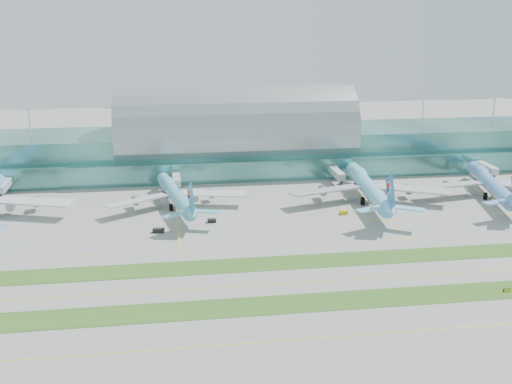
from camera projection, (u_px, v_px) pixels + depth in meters
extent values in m
plane|color=gray|center=(280.00, 265.00, 208.39)|extent=(700.00, 700.00, 0.00)
cube|color=#3D7A75|center=(235.00, 150.00, 329.06)|extent=(340.00, 42.00, 20.00)
cube|color=#3D7A75|center=(241.00, 171.00, 307.67)|extent=(340.00, 8.00, 10.00)
ellipsoid|color=#9EA5A8|center=(235.00, 130.00, 326.25)|extent=(340.00, 46.20, 16.17)
cylinder|color=white|center=(235.00, 115.00, 324.01)|extent=(0.80, 0.80, 16.00)
cube|color=#B2B7B7|center=(5.00, 184.00, 282.40)|extent=(3.50, 22.00, 3.00)
cylinder|color=black|center=(1.00, 198.00, 273.88)|extent=(1.00, 1.00, 4.00)
cube|color=#B2B7B7|center=(176.00, 178.00, 292.78)|extent=(3.50, 22.00, 3.00)
cylinder|color=black|center=(177.00, 191.00, 284.27)|extent=(1.00, 1.00, 4.00)
cube|color=#B2B7B7|center=(336.00, 172.00, 303.17)|extent=(3.50, 22.00, 3.00)
cylinder|color=black|center=(341.00, 185.00, 294.65)|extent=(1.00, 1.00, 4.00)
cube|color=#B2B7B7|center=(485.00, 166.00, 313.56)|extent=(3.50, 22.00, 3.00)
cylinder|color=black|center=(494.00, 179.00, 305.04)|extent=(1.00, 1.00, 4.00)
cube|color=#2D591E|center=(298.00, 303.00, 181.78)|extent=(420.00, 12.00, 0.08)
cube|color=#2D591E|center=(279.00, 263.00, 210.28)|extent=(420.00, 12.00, 0.08)
cube|color=yellow|center=(314.00, 338.00, 162.80)|extent=(420.00, 0.35, 0.01)
cube|color=yellow|center=(289.00, 283.00, 195.09)|extent=(420.00, 0.35, 0.01)
cube|color=yellow|center=(271.00, 246.00, 225.48)|extent=(420.00, 0.35, 0.01)
cube|color=yellow|center=(262.00, 225.00, 246.38)|extent=(420.00, 0.35, 0.01)
cube|color=silver|center=(34.00, 202.00, 255.72)|extent=(32.55, 17.45, 1.29)
cylinder|color=gray|center=(24.00, 203.00, 260.74)|extent=(3.96, 6.03, 3.59)
cylinder|color=#60BAD3|center=(176.00, 195.00, 266.56)|extent=(15.34, 55.69, 5.56)
ellipsoid|color=#60BAD3|center=(168.00, 182.00, 280.30)|extent=(8.20, 17.57, 3.96)
cone|color=#60BAD3|center=(162.00, 177.00, 293.81)|extent=(6.27, 5.40, 5.56)
cone|color=#60BAD3|center=(193.00, 215.00, 237.70)|extent=(6.63, 8.88, 5.28)
cube|color=silver|center=(137.00, 201.00, 260.11)|extent=(26.35, 20.06, 1.10)
cylinder|color=gray|center=(146.00, 201.00, 266.27)|extent=(3.88, 5.39, 3.05)
cube|color=silver|center=(214.00, 193.00, 269.95)|extent=(27.71, 12.10, 1.10)
cylinder|color=gray|center=(202.00, 195.00, 273.65)|extent=(3.88, 5.39, 3.05)
cube|color=#2A89BC|center=(191.00, 199.00, 237.75)|extent=(2.62, 11.69, 12.92)
cylinder|color=silver|center=(190.00, 195.00, 238.19)|extent=(1.56, 4.38, 4.30)
cylinder|color=black|center=(166.00, 191.00, 286.94)|extent=(1.61, 1.61, 2.69)
cylinder|color=black|center=(171.00, 207.00, 263.63)|extent=(1.61, 1.61, 2.69)
cylinder|color=black|center=(184.00, 206.00, 265.27)|extent=(1.61, 1.61, 2.69)
cylinder|color=#6FCBF6|center=(368.00, 187.00, 274.23)|extent=(11.97, 65.11, 6.48)
ellipsoid|color=#6FCBF6|center=(359.00, 173.00, 291.11)|extent=(7.81, 20.15, 4.62)
cone|color=#6FCBF6|center=(352.00, 168.00, 307.67)|extent=(6.90, 5.76, 6.48)
cone|color=#6FCBF6|center=(391.00, 211.00, 238.83)|extent=(6.93, 9.89, 6.16)
cube|color=#B9BCBF|center=(326.00, 190.00, 271.27)|extent=(32.28, 16.75, 1.28)
cylinder|color=gray|center=(334.00, 191.00, 277.56)|extent=(4.03, 6.03, 3.55)
cube|color=#B9BCBF|center=(413.00, 189.00, 273.42)|extent=(31.52, 21.19, 1.28)
cylinder|color=gray|center=(398.00, 190.00, 279.17)|extent=(4.03, 6.03, 3.55)
cube|color=#2976B9|center=(390.00, 192.00, 238.99)|extent=(1.79, 13.74, 15.07)
cylinder|color=white|center=(390.00, 188.00, 239.55)|extent=(1.36, 5.08, 5.02)
cylinder|color=black|center=(356.00, 183.00, 299.17)|extent=(1.88, 1.88, 3.14)
cylinder|color=black|center=(363.00, 201.00, 271.39)|extent=(1.88, 1.88, 3.14)
cylinder|color=black|center=(377.00, 201.00, 271.75)|extent=(1.88, 1.88, 3.14)
cylinder|color=#6298D8|center=(491.00, 184.00, 281.24)|extent=(19.00, 60.59, 6.07)
ellipsoid|color=#6298D8|center=(481.00, 171.00, 297.05)|extent=(9.61, 19.26, 4.33)
cone|color=#6298D8|center=(472.00, 166.00, 312.55)|extent=(6.98, 6.09, 6.07)
cube|color=silver|center=(451.00, 185.00, 280.70)|extent=(30.19, 12.15, 1.20)
cylinder|color=gray|center=(458.00, 187.00, 286.03)|extent=(4.41, 5.98, 3.33)
cylinder|color=black|center=(476.00, 180.00, 304.59)|extent=(1.76, 1.76, 2.94)
cylinder|color=black|center=(485.00, 196.00, 278.96)|extent=(1.76, 1.76, 2.94)
cylinder|color=black|center=(499.00, 196.00, 278.55)|extent=(1.76, 1.76, 2.94)
cube|color=black|center=(159.00, 230.00, 238.36)|extent=(4.52, 2.68, 1.60)
cube|color=black|center=(212.00, 221.00, 249.51)|extent=(3.50, 2.00, 1.43)
cube|color=#BFAE0B|center=(344.00, 212.00, 259.35)|extent=(3.17, 2.17, 1.54)
cube|color=black|center=(384.00, 208.00, 263.88)|extent=(4.21, 2.74, 1.73)
cube|color=black|center=(507.00, 290.00, 189.16)|extent=(2.32, 0.25, 0.98)
cube|color=#F5F115|center=(507.00, 290.00, 189.01)|extent=(1.97, 0.05, 0.71)
cylinder|color=black|center=(504.00, 291.00, 189.12)|extent=(0.11, 0.11, 0.45)
cylinder|color=black|center=(509.00, 291.00, 189.36)|extent=(0.11, 0.11, 0.45)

